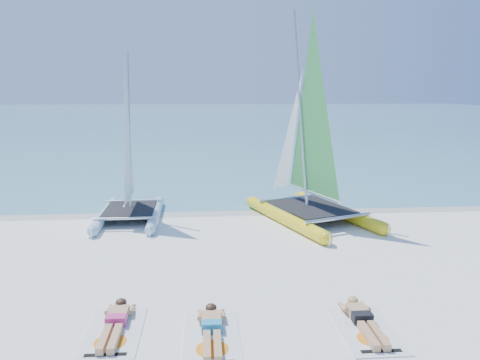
{
  "coord_description": "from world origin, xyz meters",
  "views": [
    {
      "loc": [
        -0.35,
        -10.82,
        4.36
      ],
      "look_at": [
        0.57,
        1.2,
        1.99
      ],
      "focal_mm": 35.0,
      "sensor_mm": 36.0,
      "label": 1
    }
  ],
  "objects_px": {
    "catamaran_yellow": "(304,151)",
    "towel_b": "(212,339)",
    "towel_a": "(114,332)",
    "sunbather_a": "(116,322)",
    "catamaran_blue": "(128,169)",
    "sunbather_b": "(212,328)",
    "sunbather_c": "(363,319)",
    "towel_c": "(366,329)"
  },
  "relations": [
    {
      "from": "sunbather_c",
      "to": "towel_c",
      "type": "bearing_deg",
      "value": -90.0
    },
    {
      "from": "sunbather_b",
      "to": "catamaran_yellow",
      "type": "bearing_deg",
      "value": 66.92
    },
    {
      "from": "sunbather_b",
      "to": "sunbather_c",
      "type": "xyz_separation_m",
      "value": [
        2.83,
        0.12,
        0.0
      ]
    },
    {
      "from": "catamaran_blue",
      "to": "sunbather_c",
      "type": "distance_m",
      "value": 9.6
    },
    {
      "from": "sunbather_c",
      "to": "towel_b",
      "type": "bearing_deg",
      "value": -173.75
    },
    {
      "from": "catamaran_yellow",
      "to": "sunbather_c",
      "type": "relative_size",
      "value": 4.16
    },
    {
      "from": "sunbather_b",
      "to": "towel_c",
      "type": "bearing_deg",
      "value": -1.49
    },
    {
      "from": "catamaran_blue",
      "to": "towel_c",
      "type": "height_order",
      "value": "catamaran_blue"
    },
    {
      "from": "catamaran_yellow",
      "to": "towel_a",
      "type": "bearing_deg",
      "value": -144.13
    },
    {
      "from": "catamaran_yellow",
      "to": "towel_c",
      "type": "distance_m",
      "value": 8.09
    },
    {
      "from": "catamaran_blue",
      "to": "sunbather_b",
      "type": "height_order",
      "value": "catamaran_blue"
    },
    {
      "from": "catamaran_blue",
      "to": "towel_c",
      "type": "bearing_deg",
      "value": -56.37
    },
    {
      "from": "catamaran_yellow",
      "to": "towel_b",
      "type": "bearing_deg",
      "value": -132.85
    },
    {
      "from": "catamaran_yellow",
      "to": "towel_b",
      "type": "distance_m",
      "value": 8.82
    },
    {
      "from": "catamaran_blue",
      "to": "towel_b",
      "type": "xyz_separation_m",
      "value": [
        2.63,
        -8.03,
        -1.71
      ]
    },
    {
      "from": "catamaran_yellow",
      "to": "sunbather_a",
      "type": "distance_m",
      "value": 9.15
    },
    {
      "from": "towel_a",
      "to": "sunbather_c",
      "type": "height_order",
      "value": "sunbather_c"
    },
    {
      "from": "catamaran_blue",
      "to": "sunbather_a",
      "type": "distance_m",
      "value": 7.7
    },
    {
      "from": "towel_c",
      "to": "sunbather_a",
      "type": "bearing_deg",
      "value": 174.65
    },
    {
      "from": "catamaran_blue",
      "to": "sunbather_c",
      "type": "xyz_separation_m",
      "value": [
        5.46,
        -7.72,
        -1.6
      ]
    },
    {
      "from": "sunbather_a",
      "to": "sunbather_b",
      "type": "height_order",
      "value": "same"
    },
    {
      "from": "catamaran_yellow",
      "to": "sunbather_a",
      "type": "height_order",
      "value": "catamaran_yellow"
    },
    {
      "from": "towel_a",
      "to": "sunbather_b",
      "type": "relative_size",
      "value": 1.07
    },
    {
      "from": "towel_c",
      "to": "towel_a",
      "type": "bearing_deg",
      "value": 177.03
    },
    {
      "from": "sunbather_a",
      "to": "catamaran_yellow",
      "type": "bearing_deg",
      "value": 55.46
    },
    {
      "from": "catamaran_blue",
      "to": "catamaran_yellow",
      "type": "xyz_separation_m",
      "value": [
        5.9,
        -0.16,
        0.54
      ]
    },
    {
      "from": "towel_b",
      "to": "sunbather_c",
      "type": "bearing_deg",
      "value": 6.25
    },
    {
      "from": "catamaran_blue",
      "to": "sunbather_a",
      "type": "relative_size",
      "value": 3.34
    },
    {
      "from": "sunbather_a",
      "to": "towel_c",
      "type": "xyz_separation_m",
      "value": [
        4.6,
        -0.43,
        -0.11
      ]
    },
    {
      "from": "towel_b",
      "to": "towel_c",
      "type": "relative_size",
      "value": 1.0
    },
    {
      "from": "sunbather_c",
      "to": "catamaran_blue",
      "type": "bearing_deg",
      "value": 125.27
    },
    {
      "from": "towel_a",
      "to": "sunbather_c",
      "type": "distance_m",
      "value": 4.6
    },
    {
      "from": "catamaran_blue",
      "to": "sunbather_b",
      "type": "bearing_deg",
      "value": -72.44
    },
    {
      "from": "towel_b",
      "to": "towel_c",
      "type": "xyz_separation_m",
      "value": [
        2.83,
        0.12,
        0.0
      ]
    },
    {
      "from": "towel_a",
      "to": "sunbather_b",
      "type": "bearing_deg",
      "value": -5.33
    },
    {
      "from": "catamaran_blue",
      "to": "sunbather_b",
      "type": "xyz_separation_m",
      "value": [
        2.63,
        -7.84,
        -1.6
      ]
    },
    {
      "from": "catamaran_yellow",
      "to": "sunbather_c",
      "type": "height_order",
      "value": "catamaran_yellow"
    },
    {
      "from": "towel_b",
      "to": "catamaran_blue",
      "type": "bearing_deg",
      "value": 108.13
    },
    {
      "from": "sunbather_a",
      "to": "towel_c",
      "type": "distance_m",
      "value": 4.62
    },
    {
      "from": "catamaran_blue",
      "to": "towel_a",
      "type": "height_order",
      "value": "catamaran_blue"
    },
    {
      "from": "catamaran_yellow",
      "to": "sunbather_b",
      "type": "bearing_deg",
      "value": -133.36
    },
    {
      "from": "towel_a",
      "to": "sunbather_a",
      "type": "distance_m",
      "value": 0.22
    }
  ]
}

